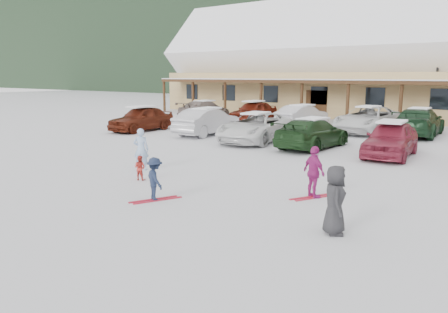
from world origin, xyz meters
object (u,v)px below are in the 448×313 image
Objects in this scene: lamp_post at (437,76)px; bystander_dark at (335,200)px; child_magenta at (314,172)px; parked_car_10 at (368,120)px; parked_car_3 at (312,133)px; day_lodge at (321,69)px; parked_car_4 at (391,139)px; toddler_red at (140,168)px; parked_car_0 at (141,119)px; parked_car_2 at (256,127)px; adult_skier at (141,149)px; parked_car_9 at (302,115)px; child_navy at (155,179)px; parked_car_1 at (207,121)px; parked_car_7 at (205,110)px; parked_car_8 at (253,112)px; parked_car_11 at (419,122)px.

lamp_post is 25.77m from bystander_dark.
child_magenta is 15.33m from parked_car_10.
parked_car_3 is (-2.15, -15.30, -2.62)m from lamp_post.
day_lodge is 28.95m from child_magenta.
parked_car_10 reaches higher than parked_car_4.
toddler_red is 0.15× the size of parked_car_10.
toddler_red is 0.18× the size of parked_car_0.
bystander_dark reaches higher than child_magenta.
parked_car_0 is (-9.52, 8.86, 0.35)m from toddler_red.
day_lodge is 20.37m from parked_car_3.
lamp_post is 1.04× the size of parked_car_10.
toddler_red is at bearing -88.58° from parked_car_2.
adult_skier is at bearing 72.98° from parked_car_3.
child_navy is at bearing 113.62° from parked_car_9.
child_magenta is (1.62, -23.10, -2.59)m from lamp_post.
child_navy is 19.18m from parked_car_9.
adult_skier is 1.04× the size of child_magenta.
day_lodge is 30.46m from child_navy.
parked_car_0 is 1.01× the size of parked_car_4.
parked_car_1 is (4.35, 1.05, 0.01)m from parked_car_0.
bystander_dark is 0.32× the size of parked_car_1.
bystander_dark reaches higher than child_navy.
parked_car_7 reaches higher than parked_car_3.
parked_car_1 reaches higher than parked_car_9.
parked_car_8 reaches higher than parked_car_9.
day_lodge is 19.23m from parked_car_2.
parked_car_9 is 7.54m from parked_car_11.
parked_car_10 reaches higher than parked_car_1.
adult_skier is 6.60m from child_magenta.
parked_car_11 reaches higher than bystander_dark.
parked_car_1 is (1.22, -17.77, -3.18)m from day_lodge.
adult_skier is at bearing 104.76° from parked_car_9.
parked_car_1 is 7.63m from parked_car_9.
day_lodge reaches higher than bystander_dark.
parked_car_11 reaches higher than parked_car_1.
parked_car_1 is at bearing -33.07° from child_navy.
child_navy is 15.50m from parked_car_0.
parked_car_9 reaches higher than parked_car_3.
child_magenta is at bearing -115.67° from child_navy.
lamp_post is at bearing 34.10° from parked_car_8.
parked_car_7 is 1.12× the size of parked_car_8.
day_lodge is at bearing 128.56° from parked_car_10.
parked_car_10 is (3.40, 7.02, 0.04)m from parked_car_2.
parked_car_1 is at bearing -135.16° from parked_car_10.
parked_car_9 is (3.57, -10.52, -3.24)m from day_lodge.
parked_car_2 is 6.82m from parked_car_4.
day_lodge is 19.18× the size of adult_skier.
adult_skier is 1.61m from toddler_red.
parked_car_8 is (-10.64, -7.31, -2.55)m from lamp_post.
adult_skier is 17.98m from parked_car_7.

